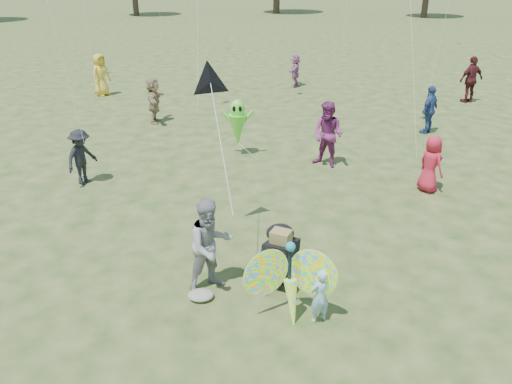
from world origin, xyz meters
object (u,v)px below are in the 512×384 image
crowd_d (154,100)px  butterfly_kite (290,283)px  crowd_a (431,164)px  crowd_c (430,110)px  alien_kite (238,125)px  crowd_e (328,135)px  crowd_j (295,70)px  crowd_b (81,157)px  crowd_h (471,80)px  crowd_g (101,75)px  adult_man (211,246)px  child_girl (320,296)px  jogging_stroller (280,252)px

crowd_d → butterfly_kite: (4.33, -11.22, -0.14)m
crowd_a → crowd_c: size_ratio=0.89×
crowd_a → alien_kite: size_ratio=0.84×
crowd_d → crowd_e: crowd_e is taller
crowd_j → alien_kite: size_ratio=0.87×
crowd_b → crowd_a: bearing=-66.1°
crowd_j → alien_kite: 9.81m
crowd_h → crowd_g: bearing=-25.2°
crowd_e → alien_kite: size_ratio=1.09×
crowd_c → alien_kite: (-6.48, -2.24, 0.14)m
alien_kite → adult_man: bearing=-91.7°
alien_kite → crowd_c: bearing=19.1°
child_girl → crowd_h: (7.90, 14.31, 0.48)m
crowd_a → alien_kite: bearing=36.7°
butterfly_kite → alien_kite: 7.83m
crowd_b → jogging_stroller: crowd_b is taller
crowd_g → crowd_e: bearing=-101.4°
crowd_a → crowd_d: 10.22m
child_girl → crowd_d: 12.29m
crowd_e → jogging_stroller: crowd_e is taller
crowd_d → crowd_j: size_ratio=1.09×
crowd_d → jogging_stroller: size_ratio=1.44×
child_girl → crowd_j: crowd_j is taller
crowd_b → crowd_d: size_ratio=0.91×
crowd_a → crowd_d: size_ratio=0.89×
crowd_j → alien_kite: (-2.38, -9.51, 0.21)m
crowd_b → crowd_e: size_ratio=0.79×
adult_man → crowd_j: bearing=47.4°
crowd_h → butterfly_kite: (-8.38, -14.22, -0.28)m
crowd_a → crowd_e: size_ratio=0.78×
adult_man → butterfly_kite: 1.59m
crowd_a → crowd_c: (1.47, 4.86, 0.09)m
adult_man → crowd_a: bearing=5.9°
child_girl → adult_man: size_ratio=0.55×
crowd_g → butterfly_kite: size_ratio=1.05×
jogging_stroller → butterfly_kite: size_ratio=0.66×
crowd_g → crowd_j: bearing=-45.5°
child_girl → crowd_g: (-7.94, 15.47, 0.43)m
adult_man → crowd_a: 6.77m
crowd_g → jogging_stroller: crowd_g is taller
adult_man → crowd_h: (9.73, 13.41, 0.08)m
crowd_b → crowd_g: size_ratio=0.82×
child_girl → crowd_h: crowd_h is taller
crowd_e → crowd_g: crowd_e is taller
crowd_g → jogging_stroller: (7.35, -14.31, -0.30)m
crowd_b → crowd_d: (0.83, 5.66, 0.08)m
crowd_d → crowd_h: size_ratio=0.86×
adult_man → crowd_a: adult_man is taller
child_girl → crowd_c: size_ratio=0.59×
crowd_h → alien_kite: size_ratio=1.10×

